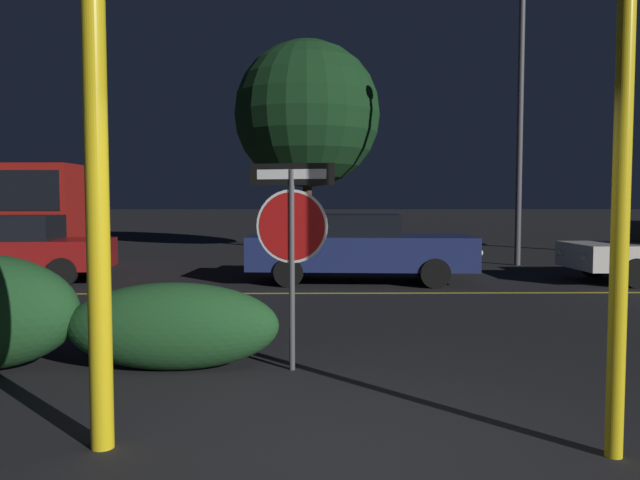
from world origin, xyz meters
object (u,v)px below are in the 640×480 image
yellow_pole_right (621,208)px  passing_car_3 (360,248)px  street_lamp (521,77)px  tree_1 (307,115)px  stop_sign (292,225)px  passing_car_2 (13,249)px  hedge_bush_2 (173,326)px  yellow_pole_left (98,229)px

yellow_pole_right → passing_car_3: (-1.00, 9.23, -0.96)m
street_lamp → yellow_pole_right: bearing=-105.7°
street_lamp → tree_1: size_ratio=1.05×
yellow_pole_right → street_lamp: (3.57, 12.67, 3.35)m
passing_car_3 → tree_1: 9.70m
passing_car_3 → street_lamp: 7.16m
stop_sign → passing_car_2: stop_sign is taller
street_lamp → hedge_bush_2: bearing=-124.1°
yellow_pole_left → yellow_pole_right: 3.55m
yellow_pole_left → street_lamp: 14.77m
stop_sign → hedge_bush_2: bearing=-167.9°
stop_sign → yellow_pole_right: size_ratio=0.63×
passing_car_3 → street_lamp: (4.56, 3.45, 4.31)m
yellow_pole_left → passing_car_3: (2.54, 9.02, -0.81)m
tree_1 → passing_car_2: bearing=-125.3°
passing_car_2 → stop_sign: bearing=-144.4°
passing_car_2 → passing_car_3: (7.40, 0.04, 0.02)m
yellow_pole_left → passing_car_2: size_ratio=0.73×
stop_sign → street_lamp: size_ratio=0.27×
passing_car_2 → passing_car_3: 7.40m
yellow_pole_right → hedge_bush_2: 4.34m
passing_car_2 → passing_car_3: passing_car_3 is taller
yellow_pole_left → hedge_bush_2: yellow_pole_left is taller
yellow_pole_left → hedge_bush_2: size_ratio=1.42×
yellow_pole_right → passing_car_2: 12.48m
passing_car_2 → street_lamp: bearing=-79.5°
street_lamp → tree_1: 7.81m
hedge_bush_2 → tree_1: tree_1 is taller
passing_car_2 → street_lamp: street_lamp is taller
stop_sign → yellow_pole_left: bearing=-108.6°
hedge_bush_2 → passing_car_2: 8.49m
yellow_pole_left → passing_car_2: (-4.86, 8.98, -0.83)m
stop_sign → passing_car_3: 7.15m
yellow_pole_right → tree_1: 18.36m
yellow_pole_left → passing_car_3: 9.41m
passing_car_2 → passing_car_3: size_ratio=0.86×
street_lamp → passing_car_3: bearing=-142.9°
street_lamp → stop_sign: bearing=-119.1°
yellow_pole_left → passing_car_2: 10.24m
passing_car_2 → street_lamp: 13.19m
stop_sign → passing_car_2: 9.31m
yellow_pole_right → passing_car_3: yellow_pole_right is taller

